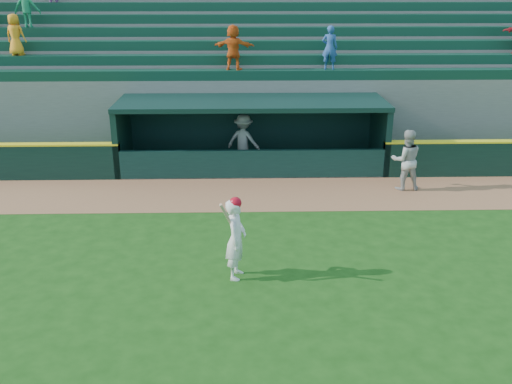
# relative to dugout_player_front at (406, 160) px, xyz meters

# --- Properties ---
(ground) EXTENTS (120.00, 120.00, 0.00)m
(ground) POSITION_rel_dugout_player_front_xyz_m (-4.91, -5.27, -0.99)
(ground) COLOR #194411
(ground) RESTS_ON ground
(warning_track) EXTENTS (40.00, 3.00, 0.01)m
(warning_track) POSITION_rel_dugout_player_front_xyz_m (-4.91, -0.37, -0.98)
(warning_track) COLOR #9A603D
(warning_track) RESTS_ON ground
(dugout_player_front) EXTENTS (0.97, 0.75, 1.98)m
(dugout_player_front) POSITION_rel_dugout_player_front_xyz_m (0.00, 0.00, 0.00)
(dugout_player_front) COLOR #A7A7A2
(dugout_player_front) RESTS_ON ground
(dugout_player_inside) EXTENTS (1.42, 1.14, 1.91)m
(dugout_player_inside) POSITION_rel_dugout_player_front_xyz_m (-5.21, 2.61, -0.03)
(dugout_player_inside) COLOR #9F9F9A
(dugout_player_inside) RESTS_ON ground
(dugout) EXTENTS (9.40, 2.80, 2.46)m
(dugout) POSITION_rel_dugout_player_front_xyz_m (-4.91, 2.73, 0.37)
(dugout) COLOR slate
(dugout) RESTS_ON ground
(stands) EXTENTS (34.50, 6.33, 7.14)m
(stands) POSITION_rel_dugout_player_front_xyz_m (-4.91, 7.29, 1.41)
(stands) COLOR slate
(stands) RESTS_ON ground
(batter_at_plate) EXTENTS (0.63, 0.82, 1.97)m
(batter_at_plate) POSITION_rel_dugout_player_front_xyz_m (-5.41, -5.74, -0.01)
(batter_at_plate) COLOR white
(batter_at_plate) RESTS_ON ground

